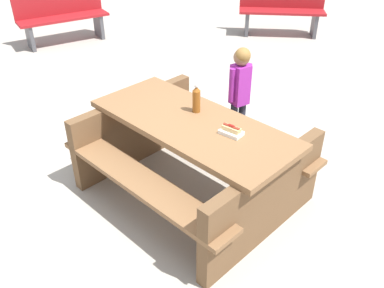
{
  "coord_description": "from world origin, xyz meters",
  "views": [
    {
      "loc": [
        2.46,
        -1.66,
        2.43
      ],
      "look_at": [
        0.0,
        0.0,
        0.52
      ],
      "focal_mm": 38.87,
      "sensor_mm": 36.0,
      "label": 1
    }
  ],
  "objects_px": {
    "soda_bottle": "(196,99)",
    "child_in_coat": "(240,85)",
    "hotdog_tray": "(231,131)",
    "picnic_table": "(192,152)",
    "park_bench_mid": "(62,16)",
    "park_bench_near": "(282,9)"
  },
  "relations": [
    {
      "from": "child_in_coat",
      "to": "soda_bottle",
      "type": "bearing_deg",
      "value": -67.56
    },
    {
      "from": "hotdog_tray",
      "to": "park_bench_mid",
      "type": "height_order",
      "value": "park_bench_mid"
    },
    {
      "from": "soda_bottle",
      "to": "hotdog_tray",
      "type": "xyz_separation_m",
      "value": [
        0.46,
        0.01,
        -0.09
      ]
    },
    {
      "from": "park_bench_near",
      "to": "park_bench_mid",
      "type": "height_order",
      "value": "same"
    },
    {
      "from": "soda_bottle",
      "to": "child_in_coat",
      "type": "bearing_deg",
      "value": 112.44
    },
    {
      "from": "hotdog_tray",
      "to": "child_in_coat",
      "type": "xyz_separation_m",
      "value": [
        -0.76,
        0.73,
        -0.09
      ]
    },
    {
      "from": "hotdog_tray",
      "to": "park_bench_mid",
      "type": "relative_size",
      "value": 0.14
    },
    {
      "from": "picnic_table",
      "to": "child_in_coat",
      "type": "relative_size",
      "value": 1.9
    },
    {
      "from": "picnic_table",
      "to": "park_bench_mid",
      "type": "xyz_separation_m",
      "value": [
        -4.67,
        0.49,
        0.0
      ]
    },
    {
      "from": "soda_bottle",
      "to": "picnic_table",
      "type": "bearing_deg",
      "value": -46.77
    },
    {
      "from": "picnic_table",
      "to": "park_bench_mid",
      "type": "bearing_deg",
      "value": 174.01
    },
    {
      "from": "soda_bottle",
      "to": "park_bench_near",
      "type": "xyz_separation_m",
      "value": [
        -2.77,
        3.76,
        -0.42
      ]
    },
    {
      "from": "park_bench_mid",
      "to": "soda_bottle",
      "type": "bearing_deg",
      "value": -4.61
    },
    {
      "from": "park_bench_mid",
      "to": "park_bench_near",
      "type": "bearing_deg",
      "value": 62.29
    },
    {
      "from": "hotdog_tray",
      "to": "child_in_coat",
      "type": "relative_size",
      "value": 0.19
    },
    {
      "from": "hotdog_tray",
      "to": "park_bench_near",
      "type": "bearing_deg",
      "value": 130.76
    },
    {
      "from": "soda_bottle",
      "to": "child_in_coat",
      "type": "distance_m",
      "value": 0.82
    },
    {
      "from": "park_bench_mid",
      "to": "hotdog_tray",
      "type": "bearing_deg",
      "value": -4.04
    },
    {
      "from": "hotdog_tray",
      "to": "park_bench_near",
      "type": "relative_size",
      "value": 0.15
    },
    {
      "from": "child_in_coat",
      "to": "park_bench_near",
      "type": "relative_size",
      "value": 0.76
    },
    {
      "from": "park_bench_near",
      "to": "soda_bottle",
      "type": "bearing_deg",
      "value": -53.61
    },
    {
      "from": "picnic_table",
      "to": "soda_bottle",
      "type": "height_order",
      "value": "soda_bottle"
    }
  ]
}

